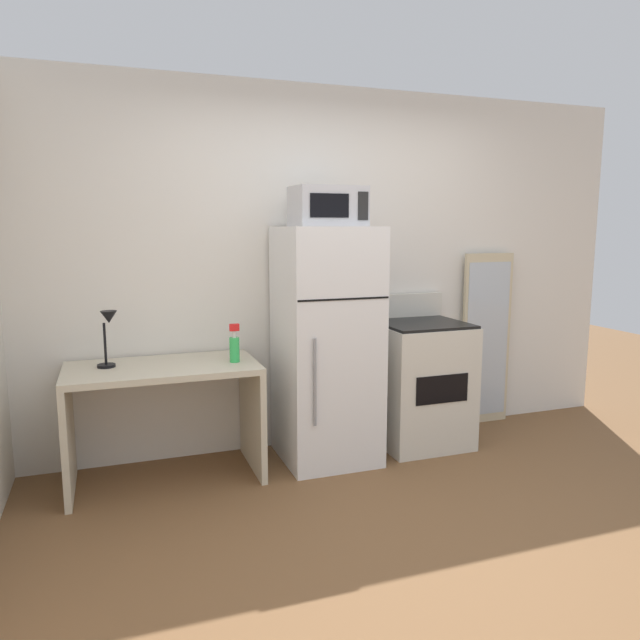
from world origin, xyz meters
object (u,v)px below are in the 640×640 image
(desk, at_px, (164,400))
(desk_lamp, at_px, (108,329))
(microwave, at_px, (328,206))
(leaning_mirror, at_px, (486,339))
(spray_bottle, at_px, (234,347))
(refrigerator, at_px, (326,345))
(oven_range, at_px, (420,382))

(desk, distance_m, desk_lamp, 0.56)
(desk_lamp, relative_size, microwave, 0.77)
(desk, xyz_separation_m, leaning_mirror, (2.60, 0.28, 0.17))
(desk_lamp, xyz_separation_m, spray_bottle, (0.76, -0.11, -0.14))
(desk, relative_size, microwave, 2.57)
(microwave, xyz_separation_m, leaning_mirror, (1.50, 0.30, -1.04))
(spray_bottle, bearing_deg, refrigerator, 5.15)
(oven_range, bearing_deg, leaning_mirror, 18.97)
(refrigerator, xyz_separation_m, microwave, (0.00, -0.02, 0.94))
(refrigerator, bearing_deg, spray_bottle, -174.85)
(spray_bottle, xyz_separation_m, refrigerator, (0.65, 0.06, -0.04))
(microwave, bearing_deg, desk_lamp, 176.95)
(refrigerator, distance_m, leaning_mirror, 1.53)
(desk_lamp, distance_m, refrigerator, 1.42)
(desk, distance_m, refrigerator, 1.13)
(spray_bottle, distance_m, microwave, 1.10)
(spray_bottle, distance_m, refrigerator, 0.65)
(leaning_mirror, bearing_deg, microwave, -168.56)
(microwave, height_order, oven_range, microwave)
(desk, height_order, leaning_mirror, leaning_mirror)
(leaning_mirror, bearing_deg, spray_bottle, -170.99)
(microwave, relative_size, leaning_mirror, 0.33)
(desk_lamp, relative_size, oven_range, 0.32)
(refrigerator, bearing_deg, microwave, -89.69)
(desk, relative_size, spray_bottle, 4.75)
(leaning_mirror, bearing_deg, desk, -173.90)
(desk, xyz_separation_m, refrigerator, (1.10, -0.00, 0.28))
(desk_lamp, bearing_deg, refrigerator, -2.18)
(desk_lamp, height_order, refrigerator, refrigerator)
(spray_bottle, bearing_deg, desk_lamp, 171.58)
(desk, xyz_separation_m, spray_bottle, (0.45, -0.06, 0.32))
(refrigerator, bearing_deg, desk_lamp, 177.82)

